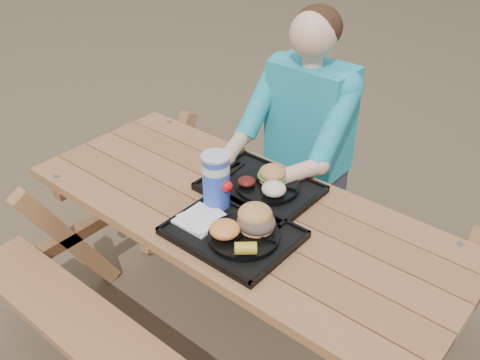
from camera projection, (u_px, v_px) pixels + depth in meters
The scene contains 18 objects.
ground at pixel (240, 336), 2.52m from camera, with size 60.00×60.00×0.00m, color #999999.
picnic_table at pixel (240, 278), 2.31m from camera, with size 1.80×1.49×0.75m, color #999999, non-canonical shape.
tray_near at pixel (233, 234), 1.95m from camera, with size 0.45×0.35×0.02m, color black.
tray_far at pixel (260, 189), 2.20m from camera, with size 0.45×0.35×0.02m, color black.
plate_near at pixel (244, 236), 1.91m from camera, with size 0.26×0.26×0.02m, color black.
plate_far at pixel (268, 186), 2.18m from camera, with size 0.26×0.26×0.02m, color black.
napkin_stack at pixel (201, 219), 2.00m from camera, with size 0.16×0.16×0.02m, color white.
soda_cup at pixel (216, 181), 2.04m from camera, with size 0.10×0.10×0.21m, color #1939C2.
condiment_bbq at pixel (254, 213), 2.02m from camera, with size 0.04×0.04×0.03m, color black.
condiment_mustard at pixel (267, 221), 1.98m from camera, with size 0.05×0.05×0.03m, color gold.
sandwich at pixel (256, 213), 1.90m from camera, with size 0.13×0.13×0.14m, color #CF8A49, non-canonical shape.
mac_cheese at pixel (225, 229), 1.88m from camera, with size 0.11×0.11×0.06m, color #F89641.
corn_cob at pixel (246, 248), 1.81m from camera, with size 0.08×0.08×0.04m, color gold, non-canonical shape.
cutlery_far at pixel (231, 171), 2.29m from camera, with size 0.03×0.17×0.01m, color black.
burger at pixel (273, 170), 2.17m from camera, with size 0.11×0.11×0.10m, color #C98347, non-canonical shape.
baked_beans at pixel (247, 182), 2.16m from camera, with size 0.07×0.07×0.03m, color #561511.
potato_salad at pixel (274, 189), 2.10m from camera, with size 0.10×0.10×0.05m, color silver.
diner at pixel (305, 160), 2.62m from camera, with size 0.48×0.84×1.28m, color #17A18F, non-canonical shape.
Camera 1 is at (1.09, -1.31, 1.99)m, focal length 40.00 mm.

